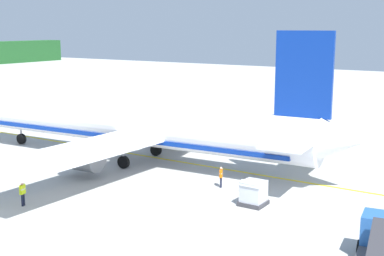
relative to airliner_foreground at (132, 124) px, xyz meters
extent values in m
cylinder|color=white|center=(-0.04, 0.57, 0.11)|extent=(6.11, 36.17, 3.80)
cone|color=white|center=(1.22, -18.99, 0.51)|extent=(3.43, 3.40, 3.23)
cube|color=white|center=(-9.03, -2.02, -0.56)|extent=(16.18, 5.44, 0.50)
cylinder|color=slate|center=(-6.41, -0.04, -1.76)|extent=(2.40, 3.33, 2.20)
cube|color=white|center=(9.21, -0.84, -0.56)|extent=(16.58, 7.42, 0.50)
cylinder|color=slate|center=(6.36, 0.78, -1.76)|extent=(2.40, 3.33, 2.20)
cube|color=navy|center=(1.03, -15.90, 5.26)|extent=(0.64, 4.41, 6.50)
cube|color=white|center=(1.03, -15.90, 0.51)|extent=(10.58, 3.86, 0.24)
cube|color=navy|center=(-0.04, 0.57, -0.94)|extent=(5.69, 32.57, 0.36)
cylinder|color=black|center=(-0.92, 14.22, -2.84)|extent=(0.42, 1.12, 1.10)
cylinder|color=gray|center=(-0.92, 14.22, -2.04)|extent=(0.20, 0.20, 0.50)
cylinder|color=black|center=(-2.53, -1.10, -2.84)|extent=(0.42, 1.12, 1.10)
cylinder|color=gray|center=(-2.53, -1.10, -2.04)|extent=(0.20, 0.20, 0.50)
cylinder|color=black|center=(2.65, -0.76, -2.84)|extent=(0.42, 1.12, 1.10)
cylinder|color=gray|center=(2.65, -0.76, -2.04)|extent=(0.20, 0.20, 0.50)
cube|color=#2659A5|center=(-9.02, -24.46, -1.89)|extent=(2.08, 2.42, 1.80)
cube|color=#2D2D33|center=(-12.51, -24.94, -1.69)|extent=(4.66, 1.51, 1.95)
cylinder|color=black|center=(-9.46, -23.41, -2.94)|extent=(0.93, 0.40, 0.90)
cube|color=yellow|center=(9.96, -13.62, -1.89)|extent=(2.83, 2.72, 1.80)
cube|color=#192333|center=(9.49, -14.33, -1.53)|extent=(1.58, 1.09, 0.94)
cube|color=white|center=(11.52, -11.29, -1.71)|extent=(3.94, 4.39, 2.17)
cube|color=#262628|center=(11.02, -12.04, -2.87)|extent=(4.39, 5.52, 0.16)
cylinder|color=black|center=(11.05, -13.98, -2.94)|extent=(0.73, 0.90, 0.90)
cylinder|color=black|center=(9.22, -12.76, -2.94)|extent=(0.73, 0.90, 0.90)
cylinder|color=black|center=(12.43, -11.90, -2.94)|extent=(0.73, 0.90, 0.90)
cylinder|color=black|center=(10.61, -10.68, -2.94)|extent=(0.73, 0.90, 0.90)
cube|color=#333338|center=(-5.12, -14.92, -3.24)|extent=(1.72, 1.72, 0.30)
cube|color=#B2B7C1|center=(-5.12, -14.92, -2.38)|extent=(1.52, 1.52, 1.42)
cube|color=#B2B7C1|center=(-5.64, -14.91, -1.82)|extent=(0.63, 1.53, 0.56)
cylinder|color=#191E33|center=(-2.68, -10.97, -2.99)|extent=(0.14, 0.14, 0.81)
cylinder|color=#191E33|center=(-2.85, -11.04, -2.99)|extent=(0.14, 0.14, 0.81)
cube|color=orange|center=(-2.77, -11.00, -2.28)|extent=(0.49, 0.37, 0.61)
cube|color=silver|center=(-2.77, -11.00, -2.25)|extent=(0.50, 0.39, 0.06)
sphere|color=tan|center=(-2.77, -11.00, -1.87)|extent=(0.22, 0.22, 0.22)
cylinder|color=orange|center=(-2.52, -10.89, -2.25)|extent=(0.09, 0.09, 0.58)
cylinder|color=orange|center=(-3.01, -11.11, -2.25)|extent=(0.09, 0.09, 0.58)
cylinder|color=#191E33|center=(-13.94, -1.61, -2.96)|extent=(0.14, 0.14, 0.85)
cylinder|color=#191E33|center=(-13.76, -1.57, -2.96)|extent=(0.14, 0.14, 0.85)
cube|color=#CCE519|center=(-13.85, -1.59, -2.22)|extent=(0.48, 0.31, 0.64)
cube|color=silver|center=(-13.85, -1.59, -2.19)|extent=(0.49, 0.32, 0.06)
sphere|color=tan|center=(-13.85, -1.59, -1.78)|extent=(0.23, 0.23, 0.23)
cylinder|color=#CCE519|center=(-14.11, -1.65, -2.19)|extent=(0.09, 0.09, 0.61)
cylinder|color=#CCE519|center=(-13.59, -1.53, -2.19)|extent=(0.09, 0.09, 0.61)
cube|color=yellow|center=(1.97, -4.43, -3.39)|extent=(0.30, 60.00, 0.01)
camera|label=1|loc=(-36.65, -30.11, 8.80)|focal=49.12mm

